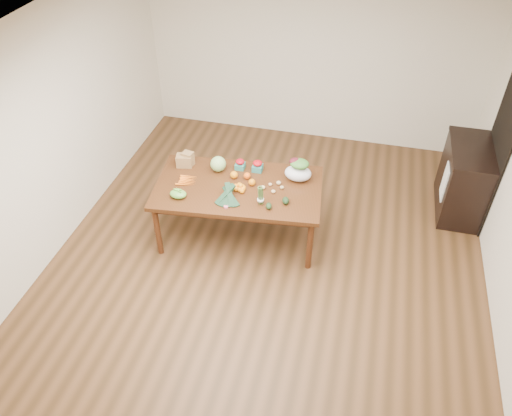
% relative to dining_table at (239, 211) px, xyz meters
% --- Properties ---
extents(floor, '(6.00, 6.00, 0.00)m').
position_rel_dining_table_xyz_m(floor, '(0.44, -0.43, -0.38)').
color(floor, brown).
rests_on(floor, ground).
extents(ceiling, '(5.00, 6.00, 0.02)m').
position_rel_dining_table_xyz_m(ceiling, '(0.44, -0.43, 2.33)').
color(ceiling, white).
rests_on(ceiling, room_walls).
extents(room_walls, '(5.02, 6.02, 2.70)m').
position_rel_dining_table_xyz_m(room_walls, '(0.44, -0.43, 0.97)').
color(room_walls, silver).
rests_on(room_walls, floor).
extents(dining_table, '(2.04, 1.28, 0.75)m').
position_rel_dining_table_xyz_m(dining_table, '(0.00, 0.00, 0.00)').
color(dining_table, '#452210').
rests_on(dining_table, floor).
extents(doorway_dark, '(0.02, 1.00, 2.10)m').
position_rel_dining_table_xyz_m(doorway_dark, '(2.92, 1.17, 0.68)').
color(doorway_dark, black).
rests_on(doorway_dark, floor).
extents(cabinet, '(0.52, 1.02, 0.94)m').
position_rel_dining_table_xyz_m(cabinet, '(2.66, 1.19, 0.10)').
color(cabinet, black).
rests_on(cabinet, floor).
extents(dish_towel, '(0.02, 0.28, 0.45)m').
position_rel_dining_table_xyz_m(dish_towel, '(2.40, 0.97, 0.18)').
color(dish_towel, white).
rests_on(dish_towel, cabinet).
extents(paper_bag, '(0.27, 0.24, 0.18)m').
position_rel_dining_table_xyz_m(paper_bag, '(-0.75, 0.25, 0.46)').
color(paper_bag, olive).
rests_on(paper_bag, dining_table).
extents(cabbage, '(0.19, 0.19, 0.19)m').
position_rel_dining_table_xyz_m(cabbage, '(-0.32, 0.25, 0.47)').
color(cabbage, '#A5D57B').
rests_on(cabbage, dining_table).
extents(strawberry_basket_a, '(0.12, 0.12, 0.10)m').
position_rel_dining_table_xyz_m(strawberry_basket_a, '(-0.07, 0.35, 0.43)').
color(strawberry_basket_a, '#B70C20').
rests_on(strawberry_basket_a, dining_table).
extents(strawberry_basket_b, '(0.13, 0.13, 0.11)m').
position_rel_dining_table_xyz_m(strawberry_basket_b, '(0.14, 0.36, 0.43)').
color(strawberry_basket_b, red).
rests_on(strawberry_basket_b, dining_table).
extents(orange_a, '(0.09, 0.09, 0.09)m').
position_rel_dining_table_xyz_m(orange_a, '(-0.09, 0.15, 0.42)').
color(orange_a, orange).
rests_on(orange_a, dining_table).
extents(orange_b, '(0.08, 0.08, 0.08)m').
position_rel_dining_table_xyz_m(orange_b, '(0.06, 0.17, 0.42)').
color(orange_b, '#EA500E').
rests_on(orange_b, dining_table).
extents(orange_c, '(0.08, 0.08, 0.08)m').
position_rel_dining_table_xyz_m(orange_c, '(0.15, 0.06, 0.42)').
color(orange_c, orange).
rests_on(orange_c, dining_table).
extents(mandarin_cluster, '(0.20, 0.20, 0.09)m').
position_rel_dining_table_xyz_m(mandarin_cluster, '(0.05, -0.06, 0.42)').
color(mandarin_cluster, orange).
rests_on(mandarin_cluster, dining_table).
extents(carrots, '(0.24, 0.24, 0.03)m').
position_rel_dining_table_xyz_m(carrots, '(-0.61, -0.05, 0.39)').
color(carrots, '#F24E14').
rests_on(carrots, dining_table).
extents(snap_pea_bag, '(0.19, 0.15, 0.09)m').
position_rel_dining_table_xyz_m(snap_pea_bag, '(-0.60, -0.36, 0.42)').
color(snap_pea_bag, '#53AC3A').
rests_on(snap_pea_bag, dining_table).
extents(kale_bunch, '(0.36, 0.43, 0.16)m').
position_rel_dining_table_xyz_m(kale_bunch, '(-0.04, -0.30, 0.45)').
color(kale_bunch, black).
rests_on(kale_bunch, dining_table).
extents(asparagus_bundle, '(0.09, 0.12, 0.26)m').
position_rel_dining_table_xyz_m(asparagus_bundle, '(0.33, -0.25, 0.50)').
color(asparagus_bundle, '#527E3A').
rests_on(asparagus_bundle, dining_table).
extents(potato_a, '(0.05, 0.05, 0.05)m').
position_rel_dining_table_xyz_m(potato_a, '(0.29, 0.02, 0.40)').
color(potato_a, '#D8B57C').
rests_on(potato_a, dining_table).
extents(potato_b, '(0.05, 0.04, 0.04)m').
position_rel_dining_table_xyz_m(potato_b, '(0.43, -0.02, 0.40)').
color(potato_b, tan).
rests_on(potato_b, dining_table).
extents(potato_c, '(0.06, 0.05, 0.05)m').
position_rel_dining_table_xyz_m(potato_c, '(0.45, 0.15, 0.40)').
color(potato_c, tan).
rests_on(potato_c, dining_table).
extents(potato_d, '(0.04, 0.04, 0.04)m').
position_rel_dining_table_xyz_m(potato_d, '(0.36, 0.10, 0.39)').
color(potato_d, '#D4B47A').
rests_on(potato_d, dining_table).
extents(potato_e, '(0.05, 0.04, 0.04)m').
position_rel_dining_table_xyz_m(potato_e, '(0.51, 0.08, 0.40)').
color(potato_e, tan).
rests_on(potato_e, dining_table).
extents(avocado_a, '(0.09, 0.11, 0.07)m').
position_rel_dining_table_xyz_m(avocado_a, '(0.44, -0.30, 0.41)').
color(avocado_a, black).
rests_on(avocado_a, dining_table).
extents(avocado_b, '(0.10, 0.13, 0.07)m').
position_rel_dining_table_xyz_m(avocado_b, '(0.60, -0.17, 0.41)').
color(avocado_b, black).
rests_on(avocado_b, dining_table).
extents(salad_bag, '(0.34, 0.27, 0.25)m').
position_rel_dining_table_xyz_m(salad_bag, '(0.65, 0.30, 0.50)').
color(salad_bag, silver).
rests_on(salad_bag, dining_table).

